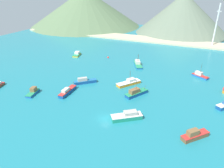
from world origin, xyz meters
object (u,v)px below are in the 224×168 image
at_px(fishing_boat_7, 129,83).
at_px(fishing_boat_9, 194,135).
at_px(fishing_boat_3, 85,81).
at_px(fishing_boat_5, 136,93).
at_px(fishing_boat_6, 77,54).
at_px(fishing_boat_11, 127,116).
at_px(fishing_boat_13, 138,64).
at_px(fishing_boat_12, 33,92).
at_px(buoy_0, 108,57).
at_px(radio_tower, 216,25).
at_px(fishing_boat_2, 200,75).
at_px(fishing_boat_0, 67,91).

distance_m(fishing_boat_7, fishing_boat_9, 36.93).
height_order(fishing_boat_3, fishing_boat_5, fishing_boat_5).
relative_size(fishing_boat_6, fishing_boat_11, 0.83).
bearing_deg(fishing_boat_13, fishing_boat_12, -120.19).
xyz_separation_m(fishing_boat_9, buoy_0, (-50.50, 53.22, -0.85)).
bearing_deg(fishing_boat_12, fishing_boat_3, 51.44).
distance_m(fishing_boat_13, radio_tower, 66.66).
bearing_deg(fishing_boat_2, buoy_0, 170.39).
height_order(fishing_boat_6, fishing_boat_13, fishing_boat_13).
bearing_deg(fishing_boat_2, fishing_boat_3, -148.74).
relative_size(fishing_boat_6, radio_tower, 0.28).
relative_size(fishing_boat_12, fishing_boat_13, 0.64).
relative_size(fishing_boat_6, fishing_boat_13, 0.70).
distance_m(fishing_boat_7, buoy_0, 36.69).
distance_m(fishing_boat_0, fishing_boat_7, 25.41).
distance_m(fishing_boat_5, fishing_boat_7, 9.59).
bearing_deg(fishing_boat_12, radio_tower, 58.87).
bearing_deg(fishing_boat_7, fishing_boat_9, -41.84).
relative_size(fishing_boat_2, fishing_boat_5, 0.79).
height_order(fishing_boat_12, radio_tower, radio_tower).
height_order(fishing_boat_12, fishing_boat_13, fishing_boat_13).
height_order(fishing_boat_9, fishing_boat_11, fishing_boat_9).
height_order(fishing_boat_7, buoy_0, fishing_boat_7).
bearing_deg(fishing_boat_12, fishing_boat_9, -1.88).
bearing_deg(fishing_boat_0, fishing_boat_6, 118.48).
height_order(fishing_boat_5, fishing_boat_13, fishing_boat_5).
relative_size(fishing_boat_11, buoy_0, 8.76).
height_order(fishing_boat_2, fishing_boat_6, fishing_boat_2).
bearing_deg(fishing_boat_11, fishing_boat_2, 67.10).
distance_m(fishing_boat_5, fishing_boat_6, 57.43).
relative_size(fishing_boat_3, fishing_boat_6, 1.07).
bearing_deg(fishing_boat_11, fishing_boat_7, 108.65).
xyz_separation_m(fishing_boat_7, fishing_boat_9, (27.51, -24.64, 0.19)).
bearing_deg(buoy_0, fishing_boat_13, -14.95).
bearing_deg(fishing_boat_0, fishing_boat_7, 42.27).
relative_size(fishing_boat_5, fishing_boat_9, 1.28).
bearing_deg(fishing_boat_0, fishing_boat_3, 83.12).
xyz_separation_m(fishing_boat_7, buoy_0, (-22.98, 28.59, -0.67)).
bearing_deg(fishing_boat_3, fishing_boat_13, 65.08).
distance_m(fishing_boat_6, fishing_boat_12, 48.96).
bearing_deg(fishing_boat_9, fishing_boat_3, 158.03).
bearing_deg(fishing_boat_3, radio_tower, 60.44).
bearing_deg(fishing_boat_9, fishing_boat_0, 170.75).
height_order(fishing_boat_11, radio_tower, radio_tower).
height_order(fishing_boat_2, fishing_boat_9, fishing_boat_2).
relative_size(fishing_boat_5, fishing_boat_6, 1.24).
bearing_deg(fishing_boat_7, fishing_boat_3, -159.74).
distance_m(fishing_boat_0, radio_tower, 108.88).
bearing_deg(fishing_boat_13, fishing_boat_2, -6.08).
bearing_deg(fishing_boat_5, fishing_boat_7, 125.41).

